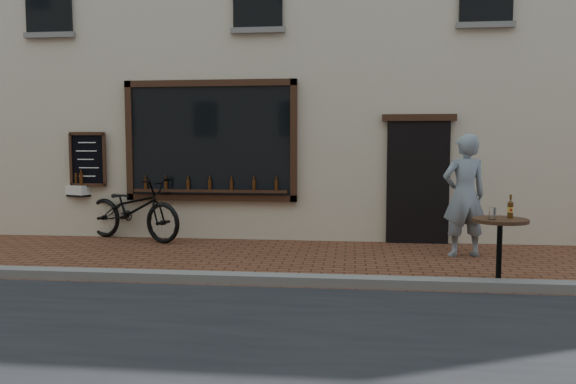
# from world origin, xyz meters

# --- Properties ---
(ground) EXTENTS (90.00, 90.00, 0.00)m
(ground) POSITION_xyz_m (0.00, 0.00, 0.00)
(ground) COLOR brown
(ground) RESTS_ON ground
(kerb) EXTENTS (90.00, 0.25, 0.12)m
(kerb) POSITION_xyz_m (0.00, 0.20, 0.06)
(kerb) COLOR slate
(kerb) RESTS_ON ground
(shop_building) EXTENTS (28.00, 6.20, 10.00)m
(shop_building) POSITION_xyz_m (0.00, 6.50, 5.00)
(shop_building) COLOR beige
(shop_building) RESTS_ON ground
(cargo_bicycle) EXTENTS (2.62, 1.61, 1.24)m
(cargo_bicycle) POSITION_xyz_m (-3.37, 3.22, 0.59)
(cargo_bicycle) COLOR black
(cargo_bicycle) RESTS_ON ground
(bistro_table) EXTENTS (0.68, 0.68, 1.16)m
(bistro_table) POSITION_xyz_m (2.56, 0.35, 0.62)
(bistro_table) COLOR black
(bistro_table) RESTS_ON ground
(pedestrian) EXTENTS (0.80, 0.62, 1.95)m
(pedestrian) POSITION_xyz_m (2.50, 2.32, 0.97)
(pedestrian) COLOR gray
(pedestrian) RESTS_ON ground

